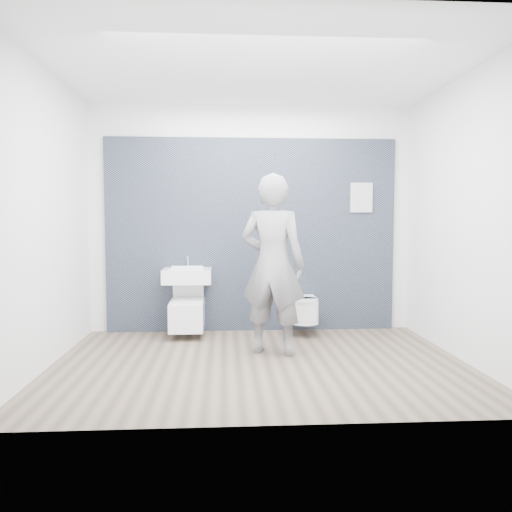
{
  "coord_description": "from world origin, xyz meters",
  "views": [
    {
      "loc": [
        -0.33,
        -4.76,
        1.38
      ],
      "look_at": [
        0.0,
        0.6,
        1.0
      ],
      "focal_mm": 35.0,
      "sensor_mm": 36.0,
      "label": 1
    }
  ],
  "objects": [
    {
      "name": "room_shell",
      "position": [
        0.0,
        0.0,
        1.74
      ],
      "size": [
        4.0,
        4.0,
        4.0
      ],
      "color": "silver",
      "rests_on": "ground"
    },
    {
      "name": "tile_wall",
      "position": [
        0.0,
        1.47,
        0.0
      ],
      "size": [
        3.6,
        0.06,
        2.4
      ],
      "primitive_type": "cube",
      "color": "black",
      "rests_on": "ground"
    },
    {
      "name": "washbasin",
      "position": [
        -0.79,
        1.22,
        0.73
      ],
      "size": [
        0.57,
        0.43,
        0.43
      ],
      "color": "white",
      "rests_on": "ground"
    },
    {
      "name": "ground",
      "position": [
        0.0,
        0.0,
        0.0
      ],
      "size": [
        4.0,
        4.0,
        0.0
      ],
      "primitive_type": "plane",
      "color": "brown",
      "rests_on": "ground"
    },
    {
      "name": "toilet_square",
      "position": [
        -0.79,
        1.16,
        0.28
      ],
      "size": [
        0.39,
        0.57,
        0.75
      ],
      "color": "white",
      "rests_on": "ground"
    },
    {
      "name": "toilet_rounded",
      "position": [
        0.61,
        1.16,
        0.31
      ],
      "size": [
        0.32,
        0.55,
        0.3
      ],
      "color": "white",
      "rests_on": "ground"
    },
    {
      "name": "visitor",
      "position": [
        0.16,
        0.34,
        0.93
      ],
      "size": [
        0.79,
        0.65,
        1.85
      ],
      "primitive_type": "imported",
      "rotation": [
        0.0,
        0.0,
        2.78
      ],
      "color": "gray",
      "rests_on": "ground"
    },
    {
      "name": "info_placard",
      "position": [
        1.37,
        1.43,
        0.0
      ],
      "size": [
        0.28,
        0.03,
        0.37
      ],
      "primitive_type": "cube",
      "color": "white",
      "rests_on": "ground"
    }
  ]
}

